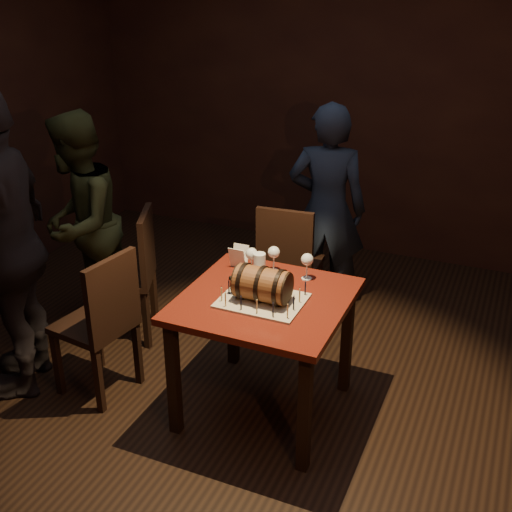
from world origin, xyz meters
name	(u,v)px	position (x,y,z in m)	size (l,w,h in m)	color
room_shell	(235,178)	(0.00, 0.00, 1.40)	(5.04, 5.04, 2.80)	black
pub_table	(265,315)	(0.19, -0.03, 0.64)	(0.90, 0.90, 0.75)	#48110C
cake_board	(262,301)	(0.19, -0.08, 0.76)	(0.45, 0.35, 0.01)	#AFA38D
barrel_cake	(262,284)	(0.19, -0.08, 0.86)	(0.35, 0.20, 0.20)	brown
birthday_candles	(262,293)	(0.19, -0.08, 0.80)	(0.40, 0.30, 0.09)	#D4BA7E
wine_glass_left	(252,255)	(0.00, 0.22, 0.87)	(0.07, 0.07, 0.16)	silver
wine_glass_mid	(274,253)	(0.11, 0.29, 0.87)	(0.07, 0.07, 0.16)	silver
wine_glass_right	(307,261)	(0.32, 0.27, 0.87)	(0.07, 0.07, 0.16)	silver
pint_of_ale	(259,266)	(0.06, 0.19, 0.82)	(0.07, 0.07, 0.15)	silver
menu_card	(239,257)	(-0.11, 0.27, 0.81)	(0.10, 0.05, 0.13)	white
chair_back	(288,260)	(-0.04, 0.94, 0.52)	(0.43, 0.43, 0.93)	black
chair_left_rear	(134,269)	(-0.96, 0.39, 0.52)	(0.53, 0.53, 0.93)	black
chair_left_front	(103,318)	(-0.75, -0.26, 0.52)	(0.45, 0.45, 0.93)	black
person_back	(327,210)	(0.10, 1.33, 0.78)	(0.57, 0.38, 1.57)	#1A2235
person_left_rear	(80,224)	(-1.38, 0.39, 0.78)	(0.76, 0.59, 1.56)	#31361B
person_left_front	(7,246)	(-1.30, -0.36, 0.93)	(1.09, 0.45, 1.86)	black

